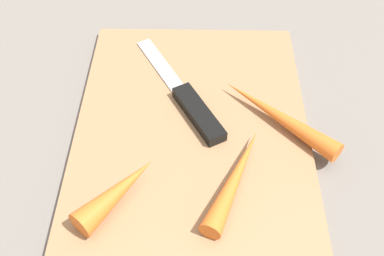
{
  "coord_description": "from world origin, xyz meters",
  "views": [
    {
      "loc": [
        -0.34,
        -0.01,
        0.4
      ],
      "look_at": [
        0.0,
        0.0,
        0.01
      ],
      "focal_mm": 43.11,
      "sensor_mm": 36.0,
      "label": 1
    }
  ],
  "objects_px": {
    "carrot_longest": "(278,116)",
    "knife": "(193,106)",
    "carrot_medium": "(235,178)",
    "cutting_board": "(192,132)",
    "carrot_shortest": "(117,192)"
  },
  "relations": [
    {
      "from": "carrot_longest",
      "to": "knife",
      "type": "bearing_deg",
      "value": 32.18
    },
    {
      "from": "carrot_medium",
      "to": "cutting_board",
      "type": "bearing_deg",
      "value": 53.99
    },
    {
      "from": "carrot_medium",
      "to": "carrot_longest",
      "type": "bearing_deg",
      "value": -8.07
    },
    {
      "from": "cutting_board",
      "to": "carrot_medium",
      "type": "height_order",
      "value": "carrot_medium"
    },
    {
      "from": "carrot_shortest",
      "to": "carrot_medium",
      "type": "bearing_deg",
      "value": -40.75
    },
    {
      "from": "cutting_board",
      "to": "carrot_shortest",
      "type": "xyz_separation_m",
      "value": [
        -0.1,
        0.07,
        0.02
      ]
    },
    {
      "from": "knife",
      "to": "carrot_longest",
      "type": "xyz_separation_m",
      "value": [
        -0.02,
        -0.09,
        0.01
      ]
    },
    {
      "from": "carrot_medium",
      "to": "carrot_shortest",
      "type": "height_order",
      "value": "carrot_shortest"
    },
    {
      "from": "knife",
      "to": "carrot_medium",
      "type": "height_order",
      "value": "carrot_medium"
    },
    {
      "from": "carrot_shortest",
      "to": "carrot_longest",
      "type": "bearing_deg",
      "value": -18.64
    },
    {
      "from": "cutting_board",
      "to": "carrot_medium",
      "type": "xyz_separation_m",
      "value": [
        -0.07,
        -0.04,
        0.02
      ]
    },
    {
      "from": "carrot_longest",
      "to": "carrot_medium",
      "type": "height_order",
      "value": "same"
    },
    {
      "from": "carrot_shortest",
      "to": "knife",
      "type": "bearing_deg",
      "value": 9.11
    },
    {
      "from": "cutting_board",
      "to": "carrot_shortest",
      "type": "height_order",
      "value": "carrot_shortest"
    },
    {
      "from": "carrot_longest",
      "to": "carrot_medium",
      "type": "xyz_separation_m",
      "value": [
        -0.08,
        0.05,
        -0.0
      ]
    }
  ]
}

